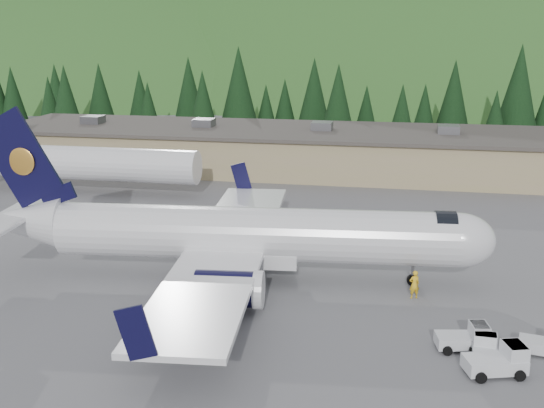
{
  "coord_description": "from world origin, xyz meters",
  "views": [
    {
      "loc": [
        9.81,
        -44.43,
        17.5
      ],
      "look_at": [
        0.0,
        6.0,
        4.0
      ],
      "focal_mm": 45.0,
      "sensor_mm": 36.0,
      "label": 1
    }
  ],
  "objects_px": {
    "baggage_tug_d": "(500,361)",
    "ramp_worker": "(414,284)",
    "terminal_building": "(282,149)",
    "airliner": "(241,236)",
    "baggage_tug_a": "(467,338)",
    "second_airliner": "(73,162)",
    "baggage_tug_c": "(485,352)"
  },
  "relations": [
    {
      "from": "second_airliner",
      "to": "baggage_tug_a",
      "type": "height_order",
      "value": "second_airliner"
    },
    {
      "from": "airliner",
      "to": "second_airliner",
      "type": "relative_size",
      "value": 1.33
    },
    {
      "from": "second_airliner",
      "to": "baggage_tug_c",
      "type": "distance_m",
      "value": 50.84
    },
    {
      "from": "baggage_tug_c",
      "to": "ramp_worker",
      "type": "bearing_deg",
      "value": 27.01
    },
    {
      "from": "baggage_tug_d",
      "to": "ramp_worker",
      "type": "xyz_separation_m",
      "value": [
        -4.28,
        9.47,
        0.23
      ]
    },
    {
      "from": "terminal_building",
      "to": "baggage_tug_d",
      "type": "relative_size",
      "value": 20.93
    },
    {
      "from": "second_airliner",
      "to": "baggage_tug_a",
      "type": "distance_m",
      "value": 49.25
    },
    {
      "from": "airliner",
      "to": "baggage_tug_a",
      "type": "distance_m",
      "value": 17.18
    },
    {
      "from": "baggage_tug_d",
      "to": "ramp_worker",
      "type": "bearing_deg",
      "value": 97.29
    },
    {
      "from": "second_airliner",
      "to": "baggage_tug_d",
      "type": "distance_m",
      "value": 51.98
    },
    {
      "from": "second_airliner",
      "to": "baggage_tug_c",
      "type": "relative_size",
      "value": 10.23
    },
    {
      "from": "baggage_tug_c",
      "to": "ramp_worker",
      "type": "relative_size",
      "value": 1.4
    },
    {
      "from": "second_airliner",
      "to": "ramp_worker",
      "type": "bearing_deg",
      "value": -33.04
    },
    {
      "from": "baggage_tug_a",
      "to": "second_airliner",
      "type": "bearing_deg",
      "value": 131.42
    },
    {
      "from": "airliner",
      "to": "second_airliner",
      "type": "height_order",
      "value": "airliner"
    },
    {
      "from": "baggage_tug_a",
      "to": "terminal_building",
      "type": "distance_m",
      "value": 50.02
    },
    {
      "from": "terminal_building",
      "to": "second_airliner",
      "type": "bearing_deg",
      "value": -141.22
    },
    {
      "from": "airliner",
      "to": "baggage_tug_c",
      "type": "xyz_separation_m",
      "value": [
        15.73,
        -9.67,
        -2.6
      ]
    },
    {
      "from": "baggage_tug_a",
      "to": "terminal_building",
      "type": "bearing_deg",
      "value": 101.58
    },
    {
      "from": "baggage_tug_a",
      "to": "terminal_building",
      "type": "relative_size",
      "value": 0.04
    },
    {
      "from": "baggage_tug_a",
      "to": "baggage_tug_d",
      "type": "bearing_deg",
      "value": -70.5
    },
    {
      "from": "baggage_tug_c",
      "to": "baggage_tug_d",
      "type": "bearing_deg",
      "value": -146.55
    },
    {
      "from": "terminal_building",
      "to": "baggage_tug_d",
      "type": "distance_m",
      "value": 52.92
    },
    {
      "from": "baggage_tug_d",
      "to": "ramp_worker",
      "type": "distance_m",
      "value": 10.4
    },
    {
      "from": "airliner",
      "to": "baggage_tug_a",
      "type": "xyz_separation_m",
      "value": [
        14.87,
        -8.2,
        -2.55
      ]
    },
    {
      "from": "terminal_building",
      "to": "baggage_tug_a",
      "type": "bearing_deg",
      "value": -67.87
    },
    {
      "from": "baggage_tug_c",
      "to": "terminal_building",
      "type": "height_order",
      "value": "terminal_building"
    },
    {
      "from": "baggage_tug_c",
      "to": "terminal_building",
      "type": "xyz_separation_m",
      "value": [
        -19.68,
        47.77,
        2.0
      ]
    },
    {
      "from": "airliner",
      "to": "second_airliner",
      "type": "bearing_deg",
      "value": 131.99
    },
    {
      "from": "terminal_building",
      "to": "baggage_tug_d",
      "type": "height_order",
      "value": "terminal_building"
    },
    {
      "from": "second_airliner",
      "to": "baggage_tug_a",
      "type": "bearing_deg",
      "value": -38.03
    },
    {
      "from": "second_airliner",
      "to": "baggage_tug_d",
      "type": "bearing_deg",
      "value": -39.24
    }
  ]
}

